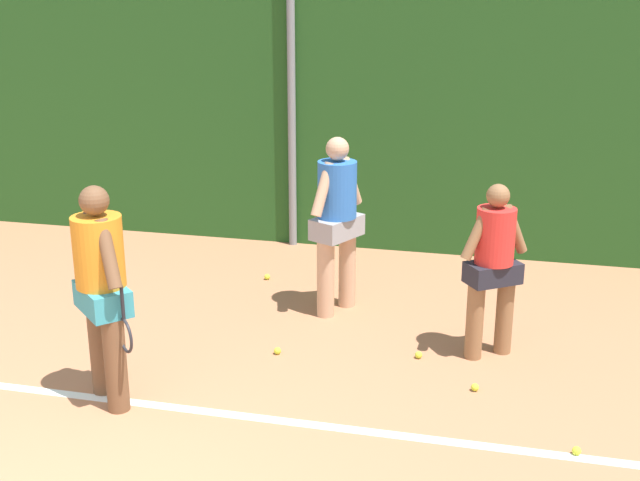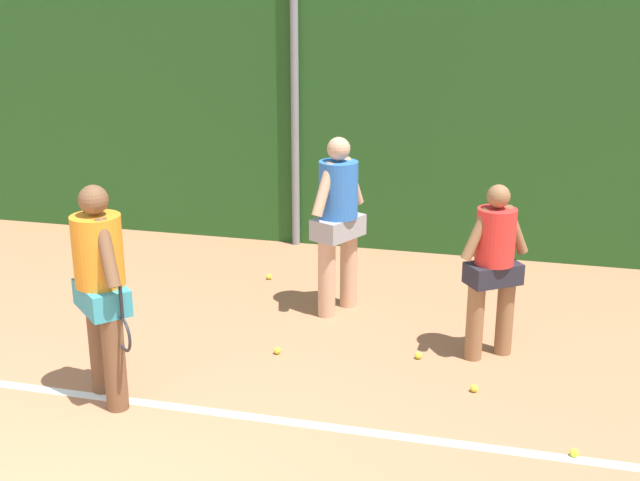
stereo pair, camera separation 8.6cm
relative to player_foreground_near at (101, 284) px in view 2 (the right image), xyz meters
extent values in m
plane|color=#B2704C|center=(0.37, -0.09, -1.02)|extent=(28.11, 28.11, 0.00)
cube|color=#23511E|center=(0.37, 4.54, 0.74)|extent=(18.27, 0.25, 3.52)
cylinder|color=gray|center=(0.37, 4.36, 0.93)|extent=(0.10, 0.10, 3.90)
cube|color=white|center=(0.37, 0.00, -1.02)|extent=(13.35, 0.10, 0.01)
cylinder|color=brown|center=(-0.13, 0.12, -0.62)|extent=(0.18, 0.18, 0.80)
cylinder|color=brown|center=(0.13, -0.12, -0.62)|extent=(0.18, 0.18, 0.80)
cube|color=teal|center=(0.00, 0.00, -0.12)|extent=(0.60, 0.59, 0.21)
cylinder|color=orange|center=(0.00, 0.00, 0.27)|extent=(0.39, 0.39, 0.57)
sphere|color=brown|center=(0.00, 0.00, 0.69)|extent=(0.23, 0.23, 0.23)
cylinder|color=brown|center=(-0.17, 0.15, 0.32)|extent=(0.27, 0.26, 0.55)
cylinder|color=brown|center=(0.16, -0.15, 0.32)|extent=(0.27, 0.26, 0.55)
cylinder|color=black|center=(0.26, -0.17, -0.06)|extent=(0.03, 0.03, 0.28)
torus|color=#26262B|center=(0.26, -0.17, -0.33)|extent=(0.23, 0.21, 0.28)
cylinder|color=#8C603D|center=(2.85, 1.51, -0.67)|extent=(0.16, 0.16, 0.71)
cylinder|color=#8C603D|center=(3.11, 1.69, -0.67)|extent=(0.16, 0.16, 0.71)
cube|color=#23232D|center=(2.98, 1.60, -0.22)|extent=(0.55, 0.50, 0.19)
cylinder|color=red|center=(2.98, 1.60, 0.13)|extent=(0.35, 0.35, 0.51)
sphere|color=#8C603D|center=(2.98, 1.60, 0.50)|extent=(0.21, 0.21, 0.21)
cylinder|color=#8C603D|center=(2.82, 1.48, 0.17)|extent=(0.26, 0.21, 0.49)
cylinder|color=#8C603D|center=(3.15, 1.71, 0.17)|extent=(0.26, 0.21, 0.49)
cylinder|color=tan|center=(1.32, 2.15, -0.62)|extent=(0.18, 0.18, 0.81)
cylinder|color=tan|center=(1.48, 2.47, -0.62)|extent=(0.18, 0.18, 0.81)
cube|color=#99999E|center=(1.40, 2.31, -0.11)|extent=(0.52, 0.62, 0.21)
cylinder|color=blue|center=(1.40, 2.31, 0.29)|extent=(0.39, 0.39, 0.57)
sphere|color=tan|center=(1.40, 2.31, 0.70)|extent=(0.23, 0.23, 0.23)
cylinder|color=tan|center=(1.30, 2.11, 0.33)|extent=(0.21, 0.30, 0.55)
cylinder|color=tan|center=(1.50, 2.51, 0.33)|extent=(0.21, 0.30, 0.55)
sphere|color=#CCDB33|center=(1.09, 1.15, -0.99)|extent=(0.07, 0.07, 0.07)
sphere|color=#CCDB33|center=(3.69, 0.05, -0.99)|extent=(0.07, 0.07, 0.07)
sphere|color=#CCDB33|center=(2.91, 0.86, -0.99)|extent=(0.07, 0.07, 0.07)
sphere|color=#CCDB33|center=(2.37, 1.37, -0.99)|extent=(0.07, 0.07, 0.07)
sphere|color=#CCDB33|center=(0.42, 3.02, -0.99)|extent=(0.07, 0.07, 0.07)
camera|label=1|loc=(3.06, -5.41, 2.29)|focal=45.57mm
camera|label=2|loc=(3.14, -5.39, 2.29)|focal=45.57mm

